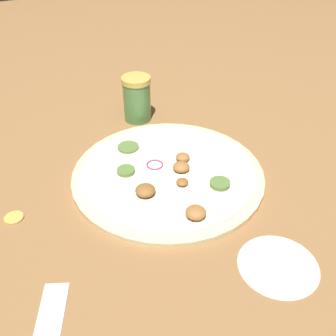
# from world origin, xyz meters

# --- Properties ---
(ground_plane) EXTENTS (3.00, 3.00, 0.00)m
(ground_plane) POSITION_xyz_m (0.00, 0.00, 0.00)
(ground_plane) COLOR olive
(pizza) EXTENTS (0.37, 0.37, 0.03)m
(pizza) POSITION_xyz_m (0.00, 0.00, 0.01)
(pizza) COLOR beige
(pizza) RESTS_ON ground_plane
(spice_jar) EXTENTS (0.07, 0.07, 0.11)m
(spice_jar) POSITION_xyz_m (-0.02, -0.23, 0.05)
(spice_jar) COLOR #4C7F42
(spice_jar) RESTS_ON ground_plane
(loose_cap) EXTENTS (0.03, 0.03, 0.01)m
(loose_cap) POSITION_xyz_m (0.29, 0.00, 0.00)
(loose_cap) COLOR gold
(loose_cap) RESTS_ON ground_plane
(flour_patch) EXTENTS (0.12, 0.12, 0.00)m
(flour_patch) POSITION_xyz_m (-0.06, 0.26, 0.00)
(flour_patch) COLOR white
(flour_patch) RESTS_ON ground_plane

